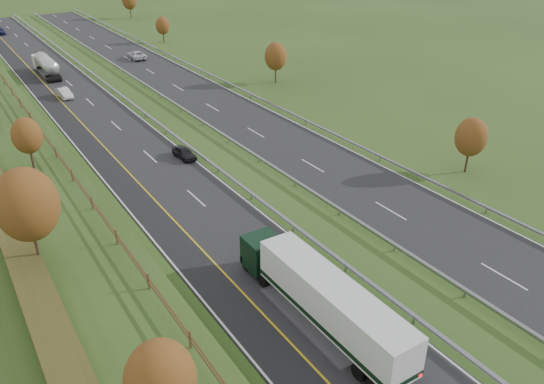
% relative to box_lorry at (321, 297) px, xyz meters
% --- Properties ---
extents(ground, '(400.00, 400.00, 0.00)m').
position_rel_box_lorry_xyz_m(ground, '(7.64, 40.74, -2.33)').
color(ground, '#2B481A').
rests_on(ground, ground).
extents(near_carriageway, '(10.50, 200.00, 0.04)m').
position_rel_box_lorry_xyz_m(near_carriageway, '(-0.36, 45.74, -2.31)').
color(near_carriageway, black).
rests_on(near_carriageway, ground).
extents(far_carriageway, '(10.50, 200.00, 0.04)m').
position_rel_box_lorry_xyz_m(far_carriageway, '(16.14, 45.74, -2.31)').
color(far_carriageway, black).
rests_on(far_carriageway, ground).
extents(hard_shoulder, '(3.00, 200.00, 0.04)m').
position_rel_box_lorry_xyz_m(hard_shoulder, '(-4.11, 45.74, -2.31)').
color(hard_shoulder, black).
rests_on(hard_shoulder, ground).
extents(lane_markings, '(26.75, 200.00, 0.01)m').
position_rel_box_lorry_xyz_m(lane_markings, '(6.04, 45.62, -2.28)').
color(lane_markings, silver).
rests_on(lane_markings, near_carriageway).
extents(fence_left, '(0.12, 189.06, 1.20)m').
position_rel_box_lorry_xyz_m(fence_left, '(-8.86, 45.33, 0.40)').
color(fence_left, '#422B19').
rests_on(fence_left, embankment_left).
extents(median_barrier_near, '(0.32, 200.00, 0.71)m').
position_rel_box_lorry_xyz_m(median_barrier_near, '(5.34, 45.74, -1.72)').
color(median_barrier_near, gray).
rests_on(median_barrier_near, ground).
extents(median_barrier_far, '(0.32, 200.00, 0.71)m').
position_rel_box_lorry_xyz_m(median_barrier_far, '(10.44, 45.74, -1.72)').
color(median_barrier_far, gray).
rests_on(median_barrier_far, ground).
extents(outer_barrier_far, '(0.32, 200.00, 0.71)m').
position_rel_box_lorry_xyz_m(outer_barrier_far, '(21.94, 45.74, -1.71)').
color(outer_barrier_far, gray).
rests_on(outer_barrier_far, ground).
extents(trees_far, '(8.45, 118.60, 7.12)m').
position_rel_box_lorry_xyz_m(trees_far, '(29.43, 74.95, 1.92)').
color(trees_far, '#2D2116').
rests_on(trees_far, ground).
extents(box_lorry, '(2.58, 16.28, 4.06)m').
position_rel_box_lorry_xyz_m(box_lorry, '(0.00, 0.00, 0.00)').
color(box_lorry, black).
rests_on(box_lorry, near_carriageway).
extents(road_tanker, '(2.40, 11.22, 3.46)m').
position_rel_box_lorry_xyz_m(road_tanker, '(-0.94, 75.73, -0.47)').
color(road_tanker, silver).
rests_on(road_tanker, near_carriageway).
extents(car_dark_near, '(1.77, 3.86, 1.28)m').
position_rel_box_lorry_xyz_m(car_dark_near, '(4.01, 30.24, -1.65)').
color(car_dark_near, black).
rests_on(car_dark_near, near_carriageway).
extents(car_silver_mid, '(1.89, 4.41, 1.41)m').
position_rel_box_lorry_xyz_m(car_silver_mid, '(-1.67, 61.00, -1.58)').
color(car_silver_mid, silver).
rests_on(car_silver_mid, near_carriageway).
extents(car_small_far, '(1.98, 4.87, 1.41)m').
position_rel_box_lorry_xyz_m(car_small_far, '(-1.96, 120.30, -1.58)').
color(car_small_far, '#171543').
rests_on(car_small_far, near_carriageway).
extents(car_oncoming, '(2.58, 5.49, 1.52)m').
position_rel_box_lorry_xyz_m(car_oncoming, '(16.17, 79.04, -1.53)').
color(car_oncoming, silver).
rests_on(car_oncoming, far_carriageway).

